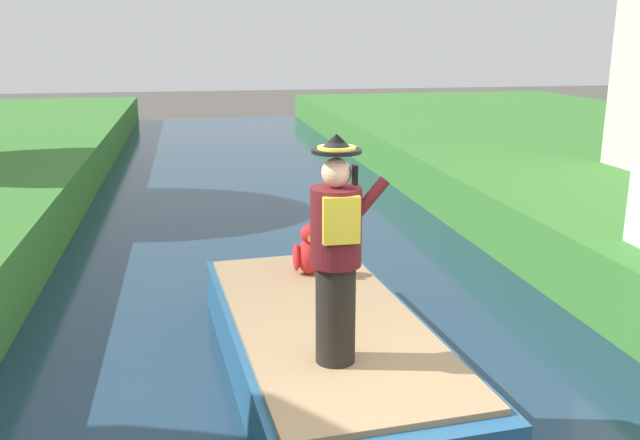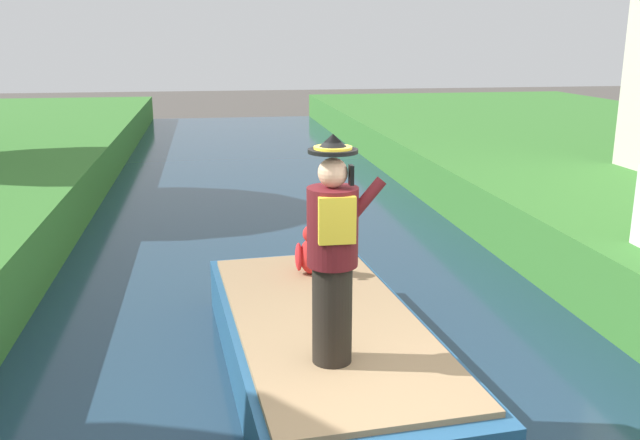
% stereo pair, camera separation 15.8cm
% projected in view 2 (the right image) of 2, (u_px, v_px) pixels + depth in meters
% --- Properties ---
extents(boat, '(2.11, 4.32, 0.61)m').
position_uv_depth(boat, '(325.00, 347.00, 6.54)').
color(boat, '#23517A').
rests_on(boat, canal_water).
extents(person_pirate, '(0.61, 0.42, 1.85)m').
position_uv_depth(person_pirate, '(333.00, 252.00, 5.35)').
color(person_pirate, black).
rests_on(person_pirate, boat).
extents(parrot_plush, '(0.36, 0.35, 0.57)m').
position_uv_depth(parrot_plush, '(311.00, 253.00, 7.59)').
color(parrot_plush, red).
rests_on(parrot_plush, boat).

